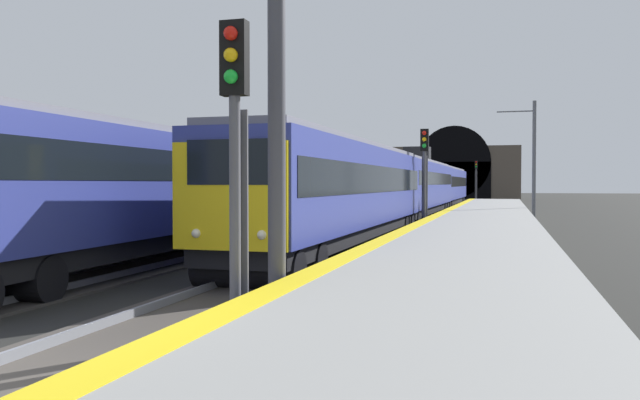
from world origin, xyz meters
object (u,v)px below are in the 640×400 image
object	(u,v)px
railway_signal_near	(235,151)
train_main_approaching	(417,186)
railway_signal_far	(476,177)
catenary_mast_near	(533,160)
train_adjacent_platform	(267,186)
railway_signal_mid	(424,170)

from	to	relation	value
railway_signal_near	train_main_approaching	bearing A→B (deg)	-176.84
railway_signal_far	train_main_approaching	bearing A→B (deg)	-2.43
railway_signal_far	catenary_mast_near	distance (m)	44.95
railway_signal_near	train_adjacent_platform	bearing A→B (deg)	-160.59
railway_signal_near	catenary_mast_near	xyz separation A→B (m)	(32.10, -5.25, 0.90)
train_adjacent_platform	catenary_mast_near	size ratio (longest dim) A/B	5.15
railway_signal_near	catenary_mast_near	distance (m)	32.54
train_adjacent_platform	catenary_mast_near	bearing A→B (deg)	139.91
train_adjacent_platform	railway_signal_near	world-z (taller)	railway_signal_near
railway_signal_mid	train_main_approaching	bearing A→B (deg)	-170.69
railway_signal_near	railway_signal_mid	world-z (taller)	railway_signal_mid
train_adjacent_platform	railway_signal_far	distance (m)	59.21
railway_signal_near	catenary_mast_near	bearing A→B (deg)	170.72
train_adjacent_platform	railway_signal_mid	xyz separation A→B (m)	(4.28, -6.30, 0.72)
train_main_approaching	railway_signal_far	bearing A→B (deg)	177.88
railway_signal_mid	railway_signal_near	bearing A→B (deg)	0.00
train_main_approaching	catenary_mast_near	bearing A→B (deg)	80.00
train_main_approaching	railway_signal_mid	xyz separation A→B (m)	(-11.24, -1.84, 0.82)
railway_signal_far	railway_signal_mid	bearing A→B (deg)	0.00
catenary_mast_near	train_adjacent_platform	bearing A→B (deg)	140.94
railway_signal_mid	railway_signal_far	world-z (taller)	railway_signal_far
train_adjacent_platform	railway_signal_near	xyz separation A→B (m)	(-17.87, -6.30, 0.57)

